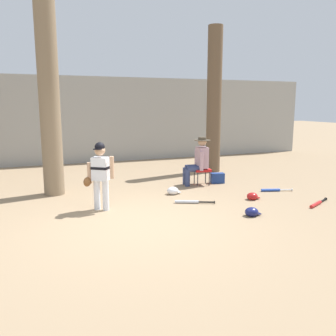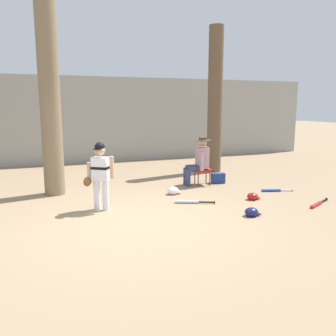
{
  "view_description": "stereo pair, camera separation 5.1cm",
  "coord_description": "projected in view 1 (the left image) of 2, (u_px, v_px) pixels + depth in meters",
  "views": [
    {
      "loc": [
        -1.56,
        -5.51,
        1.99
      ],
      "look_at": [
        0.93,
        0.94,
        0.75
      ],
      "focal_mm": 37.87,
      "sensor_mm": 36.0,
      "label": 1
    },
    {
      "loc": [
        -1.51,
        -5.53,
        1.99
      ],
      "look_at": [
        0.93,
        0.94,
        0.75
      ],
      "focal_mm": 37.87,
      "sensor_mm": 36.0,
      "label": 2
    }
  ],
  "objects": [
    {
      "name": "batting_helmet_white",
      "position": [
        173.0,
        191.0,
        7.96
      ],
      "size": [
        0.31,
        0.24,
        0.18
      ],
      "color": "silver",
      "rests_on": "ground"
    },
    {
      "name": "bat_aluminum_silver",
      "position": [
        190.0,
        202.0,
        7.23
      ],
      "size": [
        0.77,
        0.39,
        0.07
      ],
      "color": "#B7BCC6",
      "rests_on": "ground"
    },
    {
      "name": "batting_helmet_red",
      "position": [
        252.0,
        196.0,
        7.52
      ],
      "size": [
        0.28,
        0.22,
        0.16
      ],
      "color": "#A81919",
      "rests_on": "ground"
    },
    {
      "name": "young_ballplayer",
      "position": [
        100.0,
        172.0,
        6.66
      ],
      "size": [
        0.6,
        0.39,
        1.31
      ],
      "color": "white",
      "rests_on": "ground"
    },
    {
      "name": "bat_blue_youth",
      "position": [
        273.0,
        190.0,
        8.23
      ],
      "size": [
        0.73,
        0.28,
        0.07
      ],
      "color": "#2347AD",
      "rests_on": "ground"
    },
    {
      "name": "tree_behind_spectator",
      "position": [
        214.0,
        108.0,
        10.43
      ],
      "size": [
        0.59,
        0.59,
        4.34
      ],
      "color": "brown",
      "rests_on": "ground"
    },
    {
      "name": "ground_plane",
      "position": [
        137.0,
        224.0,
        5.97
      ],
      "size": [
        60.0,
        60.0,
        0.0
      ],
      "primitive_type": "plane",
      "color": "#937A5B"
    },
    {
      "name": "folding_stool",
      "position": [
        202.0,
        170.0,
        8.88
      ],
      "size": [
        0.46,
        0.46,
        0.41
      ],
      "color": "red",
      "rests_on": "ground"
    },
    {
      "name": "handbag_beside_stool",
      "position": [
        217.0,
        178.0,
        9.1
      ],
      "size": [
        0.37,
        0.25,
        0.26
      ],
      "primitive_type": "cube",
      "rotation": [
        0.0,
        0.0,
        -0.23
      ],
      "color": "navy",
      "rests_on": "ground"
    },
    {
      "name": "seated_spectator",
      "position": [
        198.0,
        160.0,
        8.81
      ],
      "size": [
        0.68,
        0.54,
        1.2
      ],
      "color": "navy",
      "rests_on": "ground"
    },
    {
      "name": "batting_helmet_navy",
      "position": [
        252.0,
        212.0,
        6.41
      ],
      "size": [
        0.3,
        0.23,
        0.17
      ],
      "color": "navy",
      "rests_on": "ground"
    },
    {
      "name": "concrete_back_wall",
      "position": [
        79.0,
        120.0,
        12.12
      ],
      "size": [
        18.0,
        0.36,
        2.93
      ],
      "primitive_type": "cube",
      "color": "#9E9E99",
      "rests_on": "ground"
    },
    {
      "name": "bat_red_barrel",
      "position": [
        317.0,
        204.0,
        7.09
      ],
      "size": [
        0.76,
        0.42,
        0.07
      ],
      "color": "red",
      "rests_on": "ground"
    },
    {
      "name": "tree_near_player",
      "position": [
        48.0,
        70.0,
        7.51
      ],
      "size": [
        0.7,
        0.7,
        6.17
      ],
      "color": "#7F6B51",
      "rests_on": "ground"
    }
  ]
}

